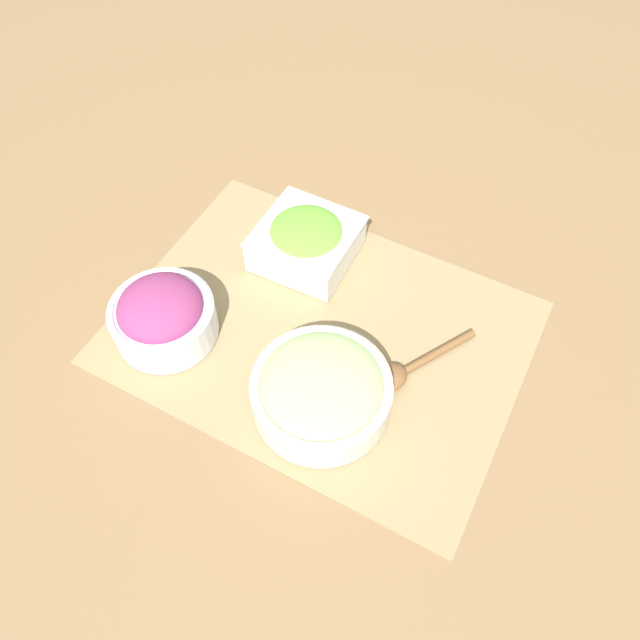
% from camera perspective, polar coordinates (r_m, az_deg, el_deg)
% --- Properties ---
extents(ground_plane, '(3.00, 3.00, 0.00)m').
position_cam_1_polar(ground_plane, '(0.95, -0.00, -1.17)').
color(ground_plane, olive).
extents(placemat, '(0.60, 0.44, 0.00)m').
position_cam_1_polar(placemat, '(0.95, -0.00, -1.10)').
color(placemat, '#937F56').
rests_on(placemat, ground_plane).
extents(cucumber_bowl, '(0.19, 0.19, 0.08)m').
position_cam_1_polar(cucumber_bowl, '(0.85, 0.12, -6.40)').
color(cucumber_bowl, silver).
rests_on(cucumber_bowl, placemat).
extents(onion_bowl, '(0.15, 0.15, 0.09)m').
position_cam_1_polar(onion_bowl, '(0.94, -14.21, 0.49)').
color(onion_bowl, silver).
rests_on(onion_bowl, placemat).
extents(lettuce_bowl, '(0.15, 0.15, 0.07)m').
position_cam_1_polar(lettuce_bowl, '(1.01, -1.25, 7.31)').
color(lettuce_bowl, white).
rests_on(lettuce_bowl, placemat).
extents(wooden_spoon, '(0.12, 0.17, 0.02)m').
position_cam_1_polar(wooden_spoon, '(0.91, 7.52, -4.67)').
color(wooden_spoon, brown).
rests_on(wooden_spoon, placemat).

